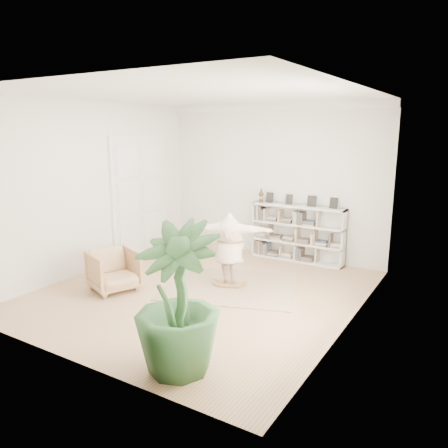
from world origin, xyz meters
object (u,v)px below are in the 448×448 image
(rocker_board, at_px, (230,284))
(houseplant, at_px, (177,299))
(armchair, at_px, (114,270))
(bookshelf, at_px, (297,234))
(person, at_px, (230,246))

(rocker_board, relative_size, houseplant, 0.27)
(armchair, height_order, houseplant, houseplant)
(armchair, relative_size, rocker_board, 1.63)
(bookshelf, distance_m, rocker_board, 2.45)
(rocker_board, height_order, person, person)
(armchair, xyz_separation_m, houseplant, (2.78, -1.64, 0.57))
(armchair, distance_m, houseplant, 3.28)
(person, bearing_deg, armchair, 16.05)
(armchair, xyz_separation_m, person, (1.80, 1.27, 0.43))
(bookshelf, xyz_separation_m, rocker_board, (-0.44, -2.34, -0.57))
(person, height_order, houseplant, houseplant)
(armchair, bearing_deg, bookshelf, -9.88)
(bookshelf, distance_m, houseplant, 5.29)
(rocker_board, distance_m, houseplant, 3.20)
(armchair, bearing_deg, houseplant, -98.63)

